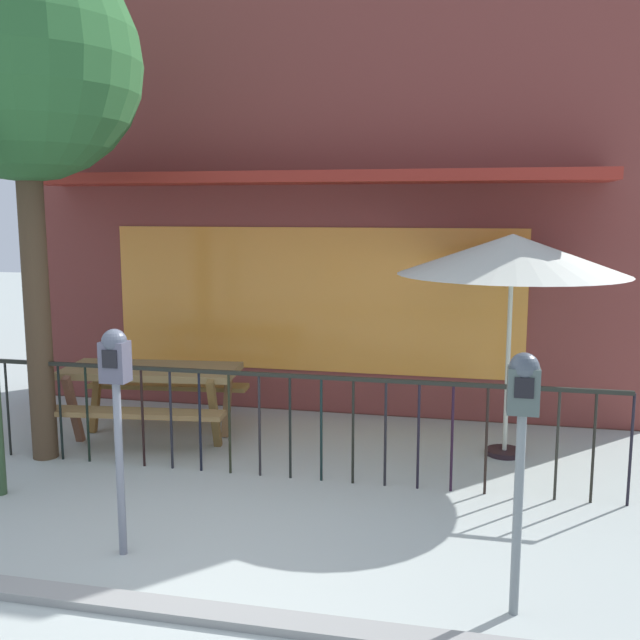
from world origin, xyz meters
TOP-DOWN VIEW (x-y plane):
  - ground at (0.00, 0.00)m, footprint 40.00×40.00m
  - pub_storefront at (0.00, 4.21)m, footprint 7.50×1.41m
  - patio_fence_front at (0.00, 1.81)m, footprint 6.33×0.04m
  - picnic_table_left at (-1.42, 2.58)m, footprint 1.94×1.55m
  - patio_umbrella at (2.20, 2.87)m, footprint 2.18×2.18m
  - parking_meter_near at (-0.50, 0.15)m, footprint 0.18×0.17m
  - parking_meter_far at (2.17, -0.05)m, footprint 0.18×0.17m
  - street_tree at (-2.21, 1.83)m, footprint 2.15×2.15m
  - curb_edge at (0.00, -0.49)m, footprint 10.50×0.20m

SIDE VIEW (x-z plane):
  - ground at x=0.00m, z-range 0.00..0.00m
  - curb_edge at x=0.00m, z-range -0.06..0.06m
  - picnic_table_left at x=-1.42m, z-range 0.21..1.01m
  - patio_fence_front at x=0.00m, z-range 0.18..1.15m
  - parking_meter_far at x=2.17m, z-range 0.44..2.04m
  - parking_meter_near at x=-0.50m, z-range 0.44..2.05m
  - patio_umbrella at x=2.20m, z-range 0.89..3.07m
  - pub_storefront at x=0.00m, z-range -0.01..5.19m
  - street_tree at x=-2.21m, z-range 1.29..6.10m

